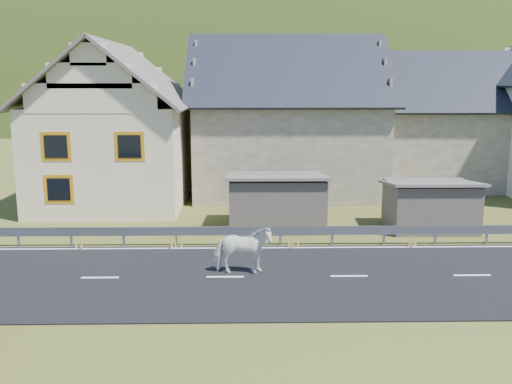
{
  "coord_description": "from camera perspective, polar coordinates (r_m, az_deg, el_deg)",
  "views": [
    {
      "loc": [
        -3.33,
        -17.43,
        6.25
      ],
      "look_at": [
        -2.96,
        2.59,
        2.31
      ],
      "focal_mm": 40.0,
      "sensor_mm": 36.0,
      "label": 1
    }
  ],
  "objects": [
    {
      "name": "conifer_patch",
      "position": [
        137.51,
        -23.53,
        10.12
      ],
      "size": [
        76.0,
        50.0,
        28.0
      ],
      "primitive_type": "ellipsoid",
      "color": "black",
      "rests_on": "ground"
    },
    {
      "name": "guardrail",
      "position": [
        22.11,
        7.64,
        -3.87
      ],
      "size": [
        28.1,
        0.09,
        0.75
      ],
      "color": "#93969B",
      "rests_on": "ground"
    },
    {
      "name": "lane_markings",
      "position": [
        18.79,
        9.29,
        -8.29
      ],
      "size": [
        60.0,
        6.6,
        0.01
      ],
      "primitive_type": "cube",
      "color": "silver",
      "rests_on": "road"
    },
    {
      "name": "road",
      "position": [
        18.8,
        9.29,
        -8.36
      ],
      "size": [
        60.0,
        7.0,
        0.04
      ],
      "primitive_type": "cube",
      "color": "black",
      "rests_on": "ground"
    },
    {
      "name": "mountain",
      "position": [
        199.34,
        1.34,
        3.56
      ],
      "size": [
        440.0,
        280.0,
        260.0
      ],
      "primitive_type": "ellipsoid",
      "color": "#1E300D",
      "rests_on": "ground"
    },
    {
      "name": "shed_right",
      "position": [
        25.25,
        17.02,
        -1.36
      ],
      "size": [
        3.8,
        2.9,
        2.2
      ],
      "primitive_type": "cube",
      "color": "#65584E",
      "rests_on": "ground"
    },
    {
      "name": "shed_left",
      "position": [
        24.51,
        2.06,
        -1.0
      ],
      "size": [
        4.3,
        3.3,
        2.4
      ],
      "primitive_type": "cube",
      "color": "#65584E",
      "rests_on": "ground"
    },
    {
      "name": "house_cream",
      "position": [
        30.23,
        -13.94,
        7.22
      ],
      "size": [
        7.8,
        9.8,
        8.3
      ],
      "color": "beige",
      "rests_on": "ground"
    },
    {
      "name": "house_stone_b",
      "position": [
        36.62,
        18.77,
        7.39
      ],
      "size": [
        9.8,
        8.8,
        8.1
      ],
      "color": "tan",
      "rests_on": "ground"
    },
    {
      "name": "house_stone_a",
      "position": [
        32.55,
        3.07,
        8.27
      ],
      "size": [
        10.8,
        9.8,
        8.9
      ],
      "color": "tan",
      "rests_on": "ground"
    },
    {
      "name": "horse",
      "position": [
        18.58,
        -1.35,
        -5.79
      ],
      "size": [
        0.87,
        1.9,
        1.6
      ],
      "primitive_type": "imported",
      "rotation": [
        0.0,
        0.0,
        1.58
      ],
      "color": "white",
      "rests_on": "road"
    },
    {
      "name": "ground",
      "position": [
        18.81,
        9.29,
        -8.42
      ],
      "size": [
        160.0,
        160.0,
        0.0
      ],
      "primitive_type": "plane",
      "color": "#373E19",
      "rests_on": "ground"
    }
  ]
}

